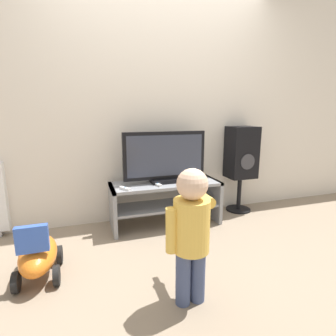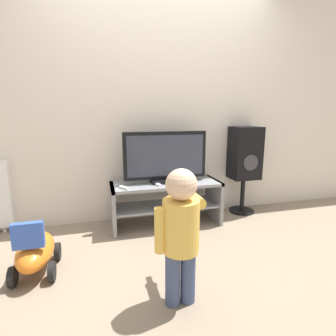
{
  "view_description": "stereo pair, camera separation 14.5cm",
  "coord_description": "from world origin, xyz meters",
  "px_view_note": "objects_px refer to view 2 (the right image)",
  "views": [
    {
      "loc": [
        -0.81,
        -2.32,
        1.17
      ],
      "look_at": [
        0.0,
        0.13,
        0.63
      ],
      "focal_mm": 28.0,
      "sensor_mm": 36.0,
      "label": 1
    },
    {
      "loc": [
        -0.67,
        -2.36,
        1.17
      ],
      "look_at": [
        0.0,
        0.13,
        0.63
      ],
      "focal_mm": 28.0,
      "sensor_mm": 36.0,
      "label": 2
    }
  ],
  "objects_px": {
    "remote_secondary": "(157,184)",
    "speaker_tower": "(245,156)",
    "game_console": "(191,181)",
    "child": "(181,226)",
    "ride_on_toy": "(35,251)",
    "television": "(165,158)",
    "remote_primary": "(124,188)"
  },
  "relations": [
    {
      "from": "remote_primary",
      "to": "speaker_tower",
      "type": "height_order",
      "value": "speaker_tower"
    },
    {
      "from": "television",
      "to": "remote_secondary",
      "type": "bearing_deg",
      "value": -136.5
    },
    {
      "from": "child",
      "to": "remote_primary",
      "type": "bearing_deg",
      "value": 102.5
    },
    {
      "from": "game_console",
      "to": "child",
      "type": "distance_m",
      "value": 1.19
    },
    {
      "from": "game_console",
      "to": "child",
      "type": "height_order",
      "value": "child"
    },
    {
      "from": "child",
      "to": "ride_on_toy",
      "type": "relative_size",
      "value": 1.65
    },
    {
      "from": "game_console",
      "to": "remote_secondary",
      "type": "bearing_deg",
      "value": -179.68
    },
    {
      "from": "television",
      "to": "ride_on_toy",
      "type": "bearing_deg",
      "value": -151.48
    },
    {
      "from": "remote_primary",
      "to": "remote_secondary",
      "type": "bearing_deg",
      "value": 7.99
    },
    {
      "from": "remote_primary",
      "to": "speaker_tower",
      "type": "distance_m",
      "value": 1.47
    },
    {
      "from": "speaker_tower",
      "to": "remote_primary",
      "type": "bearing_deg",
      "value": -170.25
    },
    {
      "from": "television",
      "to": "ride_on_toy",
      "type": "height_order",
      "value": "television"
    },
    {
      "from": "remote_primary",
      "to": "television",
      "type": "bearing_deg",
      "value": 19.0
    },
    {
      "from": "speaker_tower",
      "to": "remote_secondary",
      "type": "bearing_deg",
      "value": -169.71
    },
    {
      "from": "child",
      "to": "ride_on_toy",
      "type": "distance_m",
      "value": 1.15
    },
    {
      "from": "remote_secondary",
      "to": "game_console",
      "type": "bearing_deg",
      "value": 0.32
    },
    {
      "from": "remote_secondary",
      "to": "speaker_tower",
      "type": "height_order",
      "value": "speaker_tower"
    },
    {
      "from": "remote_primary",
      "to": "ride_on_toy",
      "type": "relative_size",
      "value": 0.25
    },
    {
      "from": "speaker_tower",
      "to": "child",
      "type": "bearing_deg",
      "value": -132.79
    },
    {
      "from": "game_console",
      "to": "ride_on_toy",
      "type": "bearing_deg",
      "value": -159.61
    },
    {
      "from": "television",
      "to": "remote_secondary",
      "type": "height_order",
      "value": "television"
    },
    {
      "from": "game_console",
      "to": "ride_on_toy",
      "type": "distance_m",
      "value": 1.54
    },
    {
      "from": "television",
      "to": "speaker_tower",
      "type": "height_order",
      "value": "speaker_tower"
    },
    {
      "from": "game_console",
      "to": "remote_primary",
      "type": "distance_m",
      "value": 0.7
    },
    {
      "from": "speaker_tower",
      "to": "game_console",
      "type": "bearing_deg",
      "value": -164.9
    },
    {
      "from": "television",
      "to": "remote_primary",
      "type": "bearing_deg",
      "value": -161.0
    },
    {
      "from": "television",
      "to": "child",
      "type": "xyz_separation_m",
      "value": [
        -0.21,
        -1.2,
        -0.21
      ]
    },
    {
      "from": "remote_secondary",
      "to": "ride_on_toy",
      "type": "xyz_separation_m",
      "value": [
        -1.05,
        -0.52,
        -0.3
      ]
    },
    {
      "from": "game_console",
      "to": "child",
      "type": "bearing_deg",
      "value": -113.13
    },
    {
      "from": "remote_primary",
      "to": "speaker_tower",
      "type": "xyz_separation_m",
      "value": [
        1.43,
        0.25,
        0.22
      ]
    },
    {
      "from": "remote_primary",
      "to": "ride_on_toy",
      "type": "bearing_deg",
      "value": -146.24
    },
    {
      "from": "child",
      "to": "speaker_tower",
      "type": "distance_m",
      "value": 1.77
    }
  ]
}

